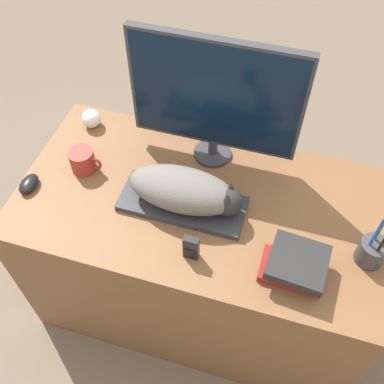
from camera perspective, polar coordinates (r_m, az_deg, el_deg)
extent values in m
plane|color=#6B5B4C|center=(2.13, -2.01, -20.96)|extent=(12.00, 12.00, 0.00)
cube|color=brown|center=(1.91, 0.92, -7.98)|extent=(1.32, 0.70, 0.76)
cube|color=#2D2D33|center=(1.58, -1.20, -1.50)|extent=(0.44, 0.18, 0.02)
ellipsoid|color=#66605B|center=(1.51, -1.25, 0.31)|extent=(0.38, 0.17, 0.14)
sphere|color=#262626|center=(1.49, 4.60, -1.23)|extent=(0.10, 0.10, 0.10)
cone|color=#262626|center=(1.44, 4.49, -0.86)|extent=(0.03, 0.03, 0.04)
cone|color=#262626|center=(1.47, 4.95, 0.60)|extent=(0.03, 0.03, 0.04)
cylinder|color=#333338|center=(1.74, 2.62, 4.95)|extent=(0.14, 0.14, 0.02)
cylinder|color=#333338|center=(1.71, 2.67, 5.97)|extent=(0.04, 0.04, 0.07)
cube|color=#333338|center=(1.54, 3.01, 12.19)|extent=(0.60, 0.03, 0.43)
cube|color=black|center=(1.54, 2.92, 11.98)|extent=(0.58, 0.01, 0.41)
ellipsoid|color=black|center=(1.73, -20.02, 0.98)|extent=(0.06, 0.09, 0.04)
cylinder|color=#9E2D23|center=(1.71, -13.74, 3.91)|extent=(0.09, 0.09, 0.09)
torus|color=#9E2D23|center=(1.69, -12.35, 3.60)|extent=(0.06, 0.01, 0.06)
cylinder|color=#38383D|center=(1.54, 21.86, -7.06)|extent=(0.09, 0.09, 0.09)
cylinder|color=#338C38|center=(1.49, 22.52, -4.89)|extent=(0.01, 0.01, 0.17)
cylinder|color=#1E47B2|center=(1.46, 22.12, -5.31)|extent=(0.01, 0.01, 0.19)
cylinder|color=black|center=(1.48, 22.76, -6.47)|extent=(0.01, 0.01, 0.14)
sphere|color=silver|center=(1.88, -12.67, 9.09)|extent=(0.08, 0.08, 0.08)
cube|color=black|center=(1.43, -0.11, -7.07)|extent=(0.05, 0.02, 0.10)
cube|color=black|center=(1.44, -0.26, -7.80)|extent=(0.03, 0.00, 0.04)
cube|color=maroon|center=(1.47, 12.54, -9.69)|extent=(0.20, 0.13, 0.03)
cube|color=black|center=(1.45, 13.21, -9.01)|extent=(0.16, 0.14, 0.03)
cube|color=black|center=(1.42, 13.32, -8.63)|extent=(0.19, 0.18, 0.03)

